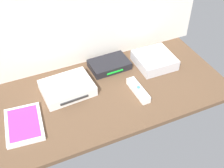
{
  "coord_description": "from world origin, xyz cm",
  "views": [
    {
      "loc": [
        -36.7,
        -82.58,
        84.61
      ],
      "look_at": [
        0.0,
        0.0,
        4.0
      ],
      "focal_mm": 46.24,
      "sensor_mm": 36.0,
      "label": 1
    }
  ],
  "objects_px": {
    "mini_computer": "(154,60)",
    "remote_wand": "(138,90)",
    "game_case": "(24,124)",
    "network_router": "(109,64)",
    "game_console": "(67,88)"
  },
  "relations": [
    {
      "from": "game_case",
      "to": "remote_wand",
      "type": "distance_m",
      "value": 0.48
    },
    {
      "from": "game_console",
      "to": "remote_wand",
      "type": "height_order",
      "value": "game_console"
    },
    {
      "from": "game_console",
      "to": "network_router",
      "type": "bearing_deg",
      "value": 16.29
    },
    {
      "from": "mini_computer",
      "to": "game_console",
      "type": "bearing_deg",
      "value": -177.83
    },
    {
      "from": "game_case",
      "to": "mini_computer",
      "type": "bearing_deg",
      "value": 17.19
    },
    {
      "from": "game_console",
      "to": "game_case",
      "type": "relative_size",
      "value": 1.08
    },
    {
      "from": "remote_wand",
      "to": "game_case",
      "type": "bearing_deg",
      "value": 176.67
    },
    {
      "from": "network_router",
      "to": "remote_wand",
      "type": "height_order",
      "value": "same"
    },
    {
      "from": "mini_computer",
      "to": "remote_wand",
      "type": "bearing_deg",
      "value": -138.22
    },
    {
      "from": "game_console",
      "to": "game_case",
      "type": "bearing_deg",
      "value": -154.64
    },
    {
      "from": "game_console",
      "to": "remote_wand",
      "type": "relative_size",
      "value": 1.47
    },
    {
      "from": "game_console",
      "to": "remote_wand",
      "type": "distance_m",
      "value": 0.3
    },
    {
      "from": "game_console",
      "to": "game_case",
      "type": "height_order",
      "value": "game_console"
    },
    {
      "from": "mini_computer",
      "to": "remote_wand",
      "type": "relative_size",
      "value": 1.16
    },
    {
      "from": "game_case",
      "to": "network_router",
      "type": "bearing_deg",
      "value": 29.77
    }
  ]
}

